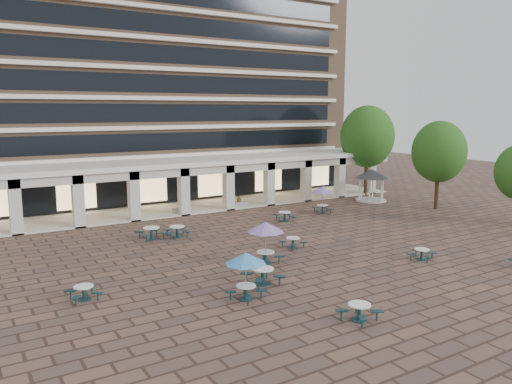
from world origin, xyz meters
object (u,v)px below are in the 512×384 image
at_px(planter_left, 182,209).
at_px(planter_right, 239,202).
at_px(gazebo, 372,177).
at_px(picnic_table_0, 84,292).
at_px(picnic_table_1, 359,311).

bearing_deg(planter_left, planter_right, 0.00).
xyz_separation_m(gazebo, planter_right, (-12.42, 3.82, -1.80)).
bearing_deg(picnic_table_0, picnic_table_1, -43.33).
height_order(picnic_table_0, planter_right, planter_right).
xyz_separation_m(gazebo, planter_left, (-17.96, 3.82, -1.85)).
distance_m(picnic_table_0, picnic_table_1, 12.43).
distance_m(picnic_table_1, gazebo, 28.57).
relative_size(picnic_table_0, picnic_table_1, 0.85).
distance_m(picnic_table_0, gazebo, 31.81).
height_order(picnic_table_1, gazebo, gazebo).
bearing_deg(gazebo, planter_left, 167.99).
relative_size(picnic_table_0, planter_right, 1.02).
xyz_separation_m(picnic_table_1, gazebo, (20.24, 20.08, 1.86)).
height_order(picnic_table_1, planter_left, planter_left).
relative_size(picnic_table_1, planter_right, 1.21).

